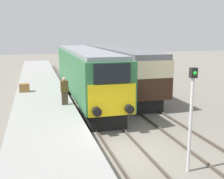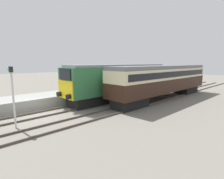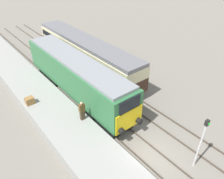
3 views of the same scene
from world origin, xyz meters
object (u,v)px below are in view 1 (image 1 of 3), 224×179
object	(u,v)px
locomotive	(86,73)
signal_post	(191,112)
passenger_carriage	(116,65)
luggage_crate	(24,88)
person_on_platform	(65,91)

from	to	relation	value
locomotive	signal_post	size ratio (longest dim) A/B	3.71
passenger_carriage	luggage_crate	distance (m)	8.60
locomotive	passenger_carriage	bearing A→B (deg)	46.82
locomotive	passenger_carriage	distance (m)	4.97
luggage_crate	signal_post	bearing A→B (deg)	-62.84
signal_post	luggage_crate	distance (m)	13.53
person_on_platform	locomotive	bearing A→B (deg)	63.61
locomotive	person_on_platform	bearing A→B (deg)	-116.39
luggage_crate	locomotive	bearing A→B (deg)	-3.67
locomotive	signal_post	xyz separation A→B (m)	(1.70, -11.72, 0.13)
signal_post	luggage_crate	xyz separation A→B (m)	(-6.16, 12.00, -1.06)
person_on_platform	luggage_crate	distance (m)	5.09
person_on_platform	luggage_crate	xyz separation A→B (m)	(-2.39, 4.46, -0.51)
locomotive	person_on_platform	distance (m)	4.68
passenger_carriage	person_on_platform	size ratio (longest dim) A/B	10.04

